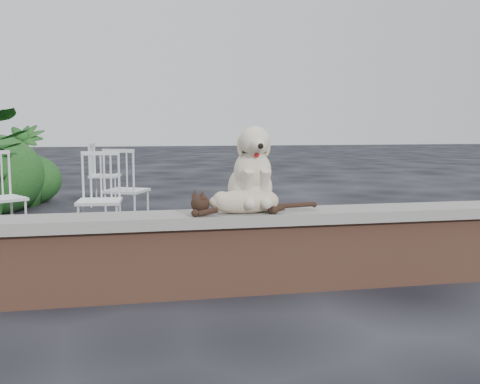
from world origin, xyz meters
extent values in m
plane|color=black|center=(0.00, 0.00, 0.00)|extent=(60.00, 60.00, 0.00)
cube|color=brown|center=(0.00, 0.00, 0.25)|extent=(6.00, 0.30, 0.50)
cube|color=slate|center=(0.00, 0.00, 0.54)|extent=(6.20, 0.40, 0.08)
imported|color=#14481B|center=(-1.34, 4.87, 0.61)|extent=(0.85, 0.85, 1.21)
ellipsoid|color=#14481B|center=(-1.33, 5.24, 0.36)|extent=(1.01, 0.93, 0.80)
camera|label=1|loc=(0.21, -3.81, 1.19)|focal=41.07mm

